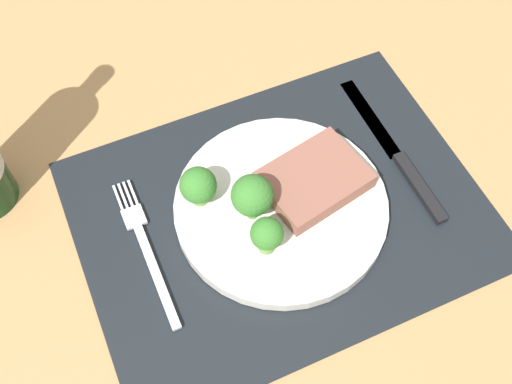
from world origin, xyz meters
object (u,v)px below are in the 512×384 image
steak (314,180)px  fork (146,249)px  knife (400,159)px  plate (281,207)px

steak → fork: steak is taller
steak → knife: bearing=-1.0°
plate → fork: plate is taller
knife → steak: bearing=-179.5°
fork → knife: bearing=0.2°
plate → knife: (16.01, 0.53, -0.50)cm
fork → knife: 31.62cm
steak → knife: steak is taller
steak → fork: size_ratio=0.59×
fork → knife: (31.61, -0.89, 0.05)cm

